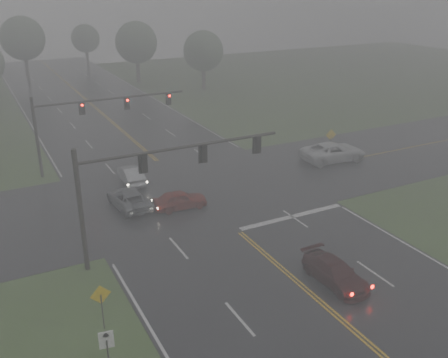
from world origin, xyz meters
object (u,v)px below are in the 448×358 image
sedan_silver (132,183)px  signal_gantry_near (146,175)px  car_grey (130,207)px  sedan_maroon (334,283)px  pickup_white (333,161)px  signal_gantry_far (85,115)px  sedan_red (180,208)px

sedan_silver → signal_gantry_near: size_ratio=0.33×
car_grey → sedan_silver: bearing=-114.2°
car_grey → signal_gantry_near: bearing=78.8°
sedan_maroon → signal_gantry_near: bearing=134.5°
pickup_white → signal_gantry_far: (-20.72, 8.34, 4.93)m
sedan_silver → pickup_white: 18.80m
sedan_silver → signal_gantry_far: size_ratio=0.32×
sedan_maroon → signal_gantry_near: size_ratio=0.35×
sedan_maroon → sedan_red: bearing=105.5°
sedan_maroon → sedan_red: 13.64m
sedan_maroon → sedan_silver: size_ratio=1.05×
signal_gantry_near → sedan_silver: bearing=78.0°
sedan_silver → sedan_red: bearing=107.8°
sedan_red → sedan_silver: sedan_silver is taller
sedan_maroon → car_grey: car_grey is taller
sedan_maroon → signal_gantry_near: (-8.07, 7.87, 5.24)m
sedan_silver → pickup_white: size_ratio=0.69×
sedan_maroon → car_grey: 16.66m
sedan_maroon → signal_gantry_far: 26.18m
car_grey → signal_gantry_far: signal_gantry_far is taller
signal_gantry_near → car_grey: bearing=83.2°
sedan_red → car_grey: sedan_red is taller
sedan_red → signal_gantry_far: signal_gantry_far is taller
car_grey → signal_gantry_near: (-0.86, -7.16, 5.24)m
sedan_maroon → sedan_silver: bearing=104.7°
sedan_maroon → signal_gantry_near: 12.43m
signal_gantry_far → sedan_maroon: bearing=-72.3°
sedan_maroon → pickup_white: 20.68m
sedan_red → car_grey: bearing=63.2°
sedan_silver → car_grey: sedan_silver is taller
sedan_silver → signal_gantry_far: 7.32m
pickup_white → signal_gantry_near: (-20.97, -8.29, 5.24)m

